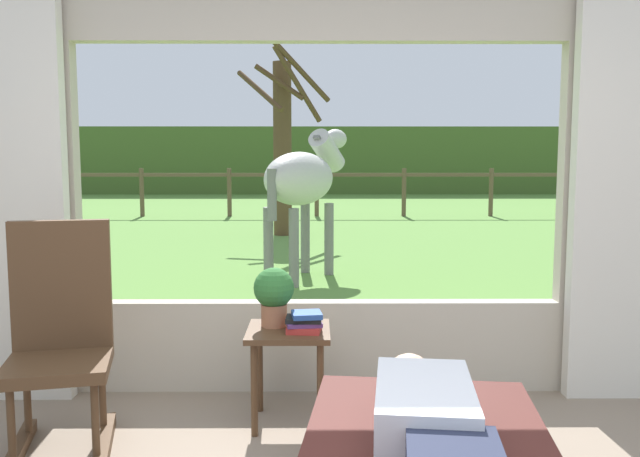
# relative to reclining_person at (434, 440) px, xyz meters

# --- Properties ---
(back_wall_with_window) EXTENTS (5.20, 0.12, 2.55)m
(back_wall_with_window) POSITION_rel_reclining_person_xyz_m (-0.36, 1.95, 0.73)
(back_wall_with_window) COLOR #BCB29E
(back_wall_with_window) RESTS_ON ground_plane
(curtain_panel_left) EXTENTS (0.44, 0.10, 2.40)m
(curtain_panel_left) POSITION_rel_reclining_person_xyz_m (-2.05, 1.81, 0.68)
(curtain_panel_left) COLOR silver
(curtain_panel_left) RESTS_ON ground_plane
(curtain_panel_right) EXTENTS (0.44, 0.10, 2.40)m
(curtain_panel_right) POSITION_rel_reclining_person_xyz_m (1.33, 1.81, 0.68)
(curtain_panel_right) COLOR silver
(curtain_panel_right) RESTS_ON ground_plane
(outdoor_pasture_lawn) EXTENTS (36.00, 21.68, 0.02)m
(outdoor_pasture_lawn) POSITION_rel_reclining_person_xyz_m (-0.36, 12.85, -0.51)
(outdoor_pasture_lawn) COLOR #568438
(outdoor_pasture_lawn) RESTS_ON ground_plane
(distant_hill_ridge) EXTENTS (36.00, 2.00, 2.40)m
(distant_hill_ridge) POSITION_rel_reclining_person_xyz_m (-0.36, 22.69, 0.68)
(distant_hill_ridge) COLOR #435F28
(distant_hill_ridge) RESTS_ON ground_plane
(reclining_person) EXTENTS (0.41, 1.44, 0.22)m
(reclining_person) POSITION_rel_reclining_person_xyz_m (0.00, 0.00, 0.00)
(reclining_person) COLOR silver
(reclining_person) RESTS_ON recliner_sofa
(rocking_chair) EXTENTS (0.60, 0.76, 1.12)m
(rocking_chair) POSITION_rel_reclining_person_xyz_m (-1.64, 1.13, 0.02)
(rocking_chair) COLOR #4C331E
(rocking_chair) RESTS_ON ground_plane
(side_table) EXTENTS (0.44, 0.44, 0.52)m
(side_table) POSITION_rel_reclining_person_xyz_m (-0.53, 1.41, -0.10)
(side_table) COLOR #4C331E
(side_table) RESTS_ON ground_plane
(potted_plant) EXTENTS (0.22, 0.22, 0.32)m
(potted_plant) POSITION_rel_reclining_person_xyz_m (-0.61, 1.47, 0.18)
(potted_plant) COLOR #9E6042
(potted_plant) RESTS_ON side_table
(book_stack) EXTENTS (0.20, 0.17, 0.11)m
(book_stack) POSITION_rel_reclining_person_xyz_m (-0.44, 1.35, 0.05)
(book_stack) COLOR #B22D28
(book_stack) RESTS_ON side_table
(horse) EXTENTS (1.17, 1.75, 1.73)m
(horse) POSITION_rel_reclining_person_xyz_m (-0.53, 5.57, 0.63)
(horse) COLOR #B2B2AD
(horse) RESTS_ON outdoor_pasture_lawn
(pasture_tree) EXTENTS (1.64, 1.01, 3.37)m
(pasture_tree) POSITION_rel_reclining_person_xyz_m (-0.96, 9.69, 1.14)
(pasture_tree) COLOR #4C3823
(pasture_tree) RESTS_ON outdoor_pasture_lawn
(pasture_fence_line) EXTENTS (16.10, 0.10, 1.10)m
(pasture_fence_line) POSITION_rel_reclining_person_xyz_m (-0.36, 13.30, 0.22)
(pasture_fence_line) COLOR brown
(pasture_fence_line) RESTS_ON outdoor_pasture_lawn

